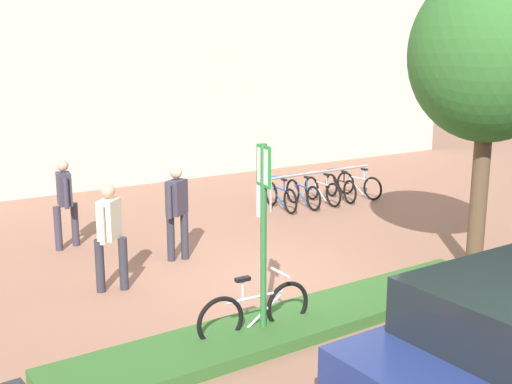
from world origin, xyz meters
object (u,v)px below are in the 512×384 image
object	(u,v)px
parking_sign_post	(264,214)
person_suited_navy	(65,198)
person_suited_dark	(177,207)
bike_at_sign	(255,312)
bollard_steel	(259,197)
tree_sidewalk	(490,55)
person_shirt_white	(110,230)
bike_rack_cluster	(322,190)

from	to	relation	value
parking_sign_post	person_suited_navy	bearing A→B (deg)	99.37
parking_sign_post	person_suited_dark	bearing A→B (deg)	81.01
bike_at_sign	bollard_steel	xyz separation A→B (m)	(3.61, 5.17, 0.10)
tree_sidewalk	bike_at_sign	bearing A→B (deg)	-179.87
parking_sign_post	person_shirt_white	bearing A→B (deg)	110.26
person_shirt_white	person_suited_dark	xyz separation A→B (m)	(1.55, 0.79, 0.00)
tree_sidewalk	person_shirt_white	xyz separation A→B (m)	(-5.45, 2.61, -2.64)
tree_sidewalk	person_shirt_white	world-z (taller)	tree_sidewalk
bike_at_sign	bike_rack_cluster	world-z (taller)	bike_at_sign
bike_at_sign	bollard_steel	distance (m)	6.31
bike_at_sign	person_suited_dark	bearing A→B (deg)	79.70
person_suited_dark	person_suited_navy	bearing A→B (deg)	128.00
bike_rack_cluster	tree_sidewalk	bearing A→B (deg)	-101.97
tree_sidewalk	person_suited_dark	bearing A→B (deg)	138.94
bike_at_sign	person_shirt_white	xyz separation A→B (m)	(-0.93, 2.62, 0.63)
parking_sign_post	bike_rack_cluster	bearing A→B (deg)	44.39
tree_sidewalk	bollard_steel	distance (m)	6.12
tree_sidewalk	person_suited_dark	size ratio (longest dim) A/B	2.94
tree_sidewalk	parking_sign_post	distance (m)	4.86
tree_sidewalk	person_suited_navy	distance (m)	7.92
bike_at_sign	person_suited_navy	xyz separation A→B (m)	(-0.81, 5.24, 0.63)
tree_sidewalk	parking_sign_post	size ratio (longest dim) A/B	1.98
person_suited_navy	person_suited_dark	size ratio (longest dim) A/B	1.00
bike_at_sign	person_suited_dark	size ratio (longest dim) A/B	0.98
bike_rack_cluster	person_suited_navy	xyz separation A→B (m)	(-6.47, -0.15, 0.64)
tree_sidewalk	bollard_steel	world-z (taller)	tree_sidewalk
bollard_steel	person_suited_navy	distance (m)	4.46
bike_at_sign	person_shirt_white	distance (m)	2.85
person_suited_navy	bollard_steel	bearing A→B (deg)	-0.92
bike_rack_cluster	person_suited_dark	distance (m)	5.45
bike_at_sign	bollard_steel	bearing A→B (deg)	55.06
bike_rack_cluster	person_shirt_white	bearing A→B (deg)	-157.20
parking_sign_post	person_suited_dark	size ratio (longest dim) A/B	1.49
bike_rack_cluster	person_shirt_white	size ratio (longest dim) A/B	1.87
parking_sign_post	person_suited_navy	distance (m)	5.44
parking_sign_post	bike_at_sign	world-z (taller)	parking_sign_post
bike_at_sign	bollard_steel	world-z (taller)	bollard_steel
person_suited_navy	person_suited_dark	distance (m)	2.33
person_suited_navy	person_suited_dark	xyz separation A→B (m)	(1.43, -1.83, 0.00)
tree_sidewalk	person_shirt_white	bearing A→B (deg)	154.43
tree_sidewalk	bike_at_sign	xyz separation A→B (m)	(-4.52, -0.01, -3.27)
parking_sign_post	bollard_steel	distance (m)	6.46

